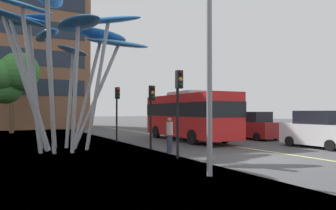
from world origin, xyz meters
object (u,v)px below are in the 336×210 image
traffic_light_kerb_near (179,95)px  traffic_light_island_mid (117,102)px  car_parked_near (319,130)px  pedestrian (170,135)px  car_parked_mid (254,126)px  traffic_light_kerb_far (151,103)px  red_bus (188,114)px  leaf_sculpture (63,36)px  street_lamp (219,21)px

traffic_light_kerb_near → traffic_light_island_mid: traffic_light_kerb_near is taller
car_parked_near → pedestrian: 8.94m
traffic_light_island_mid → car_parked_mid: traffic_light_island_mid is taller
traffic_light_kerb_near → traffic_light_kerb_far: (0.32, 3.52, -0.28)m
red_bus → car_parked_near: red_bus is taller
leaf_sculpture → car_parked_mid: (13.94, 0.06, -5.25)m
traffic_light_kerb_near → pedestrian: bearing=73.1°
leaf_sculpture → traffic_light_island_mid: size_ratio=2.78×
traffic_light_kerb_near → traffic_light_kerb_far: traffic_light_kerb_near is taller
red_bus → traffic_light_kerb_near: (-4.97, -7.16, 0.90)m
traffic_light_island_mid → car_parked_near: size_ratio=0.89×
red_bus → pedestrian: red_bus is taller
street_lamp → pedestrian: size_ratio=4.52×
traffic_light_kerb_far → leaf_sculpture: bearing=152.6°
red_bus → traffic_light_kerb_near: 8.76m
pedestrian → traffic_light_kerb_near: bearing=-106.9°
red_bus → traffic_light_kerb_far: 5.94m
traffic_light_kerb_far → traffic_light_island_mid: 5.17m
car_parked_near → traffic_light_island_mid: bearing=135.8°
traffic_light_kerb_far → car_parked_near: 9.81m
car_parked_mid → pedestrian: bearing=-157.4°
traffic_light_island_mid → pedestrian: (0.46, -6.76, -1.83)m
car_parked_near → pedestrian: (-8.68, 2.12, -0.10)m
traffic_light_island_mid → street_lamp: size_ratio=0.47×
traffic_light_kerb_near → car_parked_near: (9.27, -0.20, -1.83)m
car_parked_mid → street_lamp: (-10.55, -9.52, 4.12)m
pedestrian → leaf_sculpture: bearing=140.0°
traffic_light_kerb_far → car_parked_near: (8.95, -3.71, -1.54)m
traffic_light_island_mid → pedestrian: 7.02m
traffic_light_kerb_near → street_lamp: (-0.61, -3.71, 2.26)m
street_lamp → traffic_light_island_mid: bearing=86.6°
car_parked_mid → red_bus: bearing=164.9°
leaf_sculpture → traffic_light_kerb_near: (4.00, -5.76, -3.39)m
leaf_sculpture → traffic_light_kerb_near: leaf_sculpture is taller
car_parked_mid → traffic_light_island_mid: bearing=163.7°
traffic_light_kerb_far → car_parked_near: traffic_light_kerb_far is taller
car_parked_near → pedestrian: size_ratio=2.39×
traffic_light_island_mid → pedestrian: traffic_light_island_mid is taller
red_bus → street_lamp: size_ratio=1.21×
traffic_light_kerb_far → pedestrian: size_ratio=1.97×
red_bus → car_parked_near: (4.30, -7.35, -0.92)m
traffic_light_kerb_near → pedestrian: (0.58, 1.92, -1.93)m
traffic_light_kerb_far → traffic_light_kerb_near: bearing=-95.2°
traffic_light_kerb_near → traffic_light_island_mid: 8.69m
leaf_sculpture → traffic_light_kerb_near: bearing=-55.2°
traffic_light_kerb_far → traffic_light_island_mid: bearing=92.1°
leaf_sculpture → traffic_light_island_mid: (4.12, 2.93, -3.49)m
red_bus → pedestrian: size_ratio=5.46×
red_bus → traffic_light_kerb_far: size_ratio=2.77×
leaf_sculpture → street_lamp: size_ratio=1.30×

